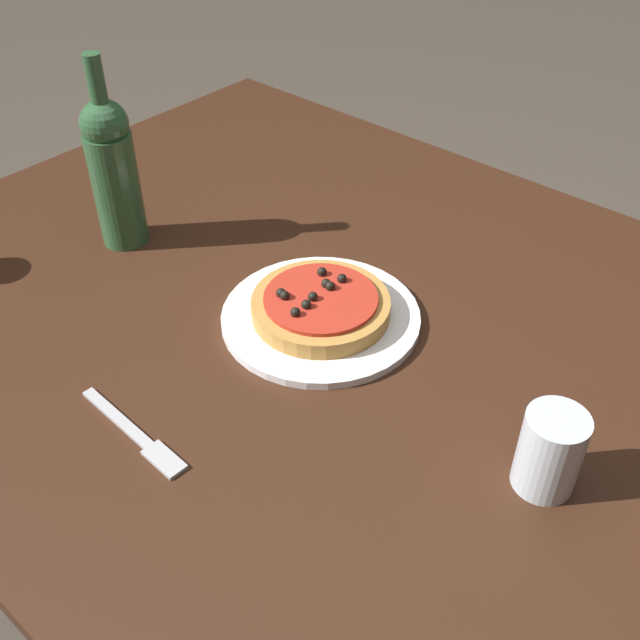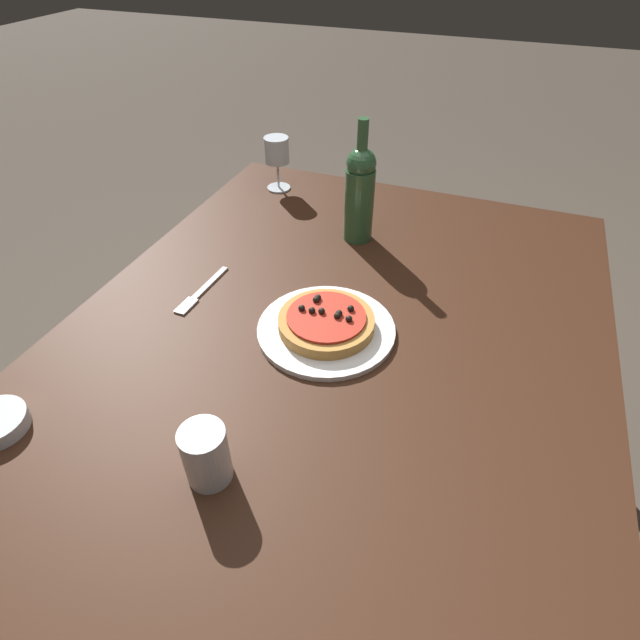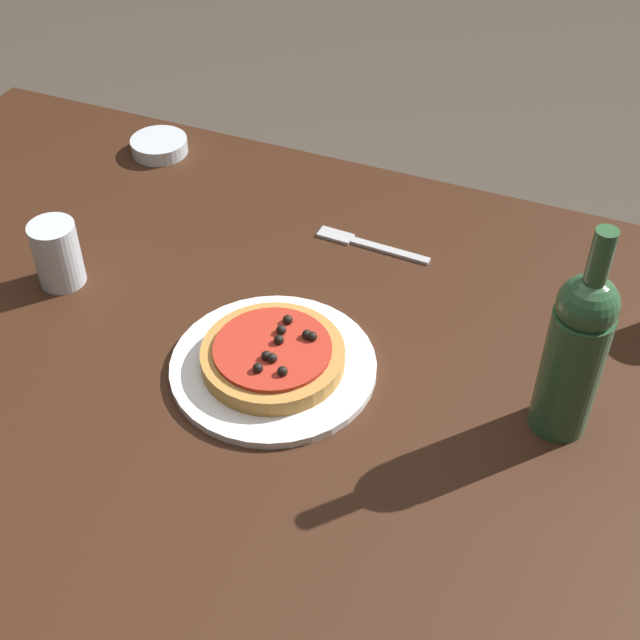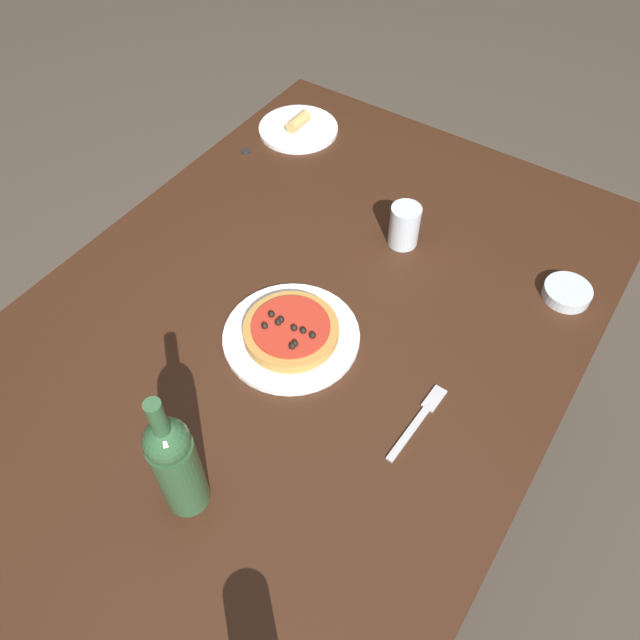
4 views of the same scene
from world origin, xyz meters
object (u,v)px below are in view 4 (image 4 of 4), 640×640
(side_bowl, at_px, (567,292))
(side_plate, at_px, (298,128))
(dining_table, at_px, (302,338))
(pizza, at_px, (291,330))
(wine_bottle, at_px, (176,463))
(fork, at_px, (420,418))
(bottle_cap, at_px, (246,151))
(dinner_plate, at_px, (291,336))
(water_cup, at_px, (404,226))

(side_bowl, bearing_deg, side_plate, -101.99)
(dining_table, height_order, pizza, pizza)
(side_bowl, bearing_deg, wine_bottle, -25.16)
(fork, bearing_deg, side_bowl, -12.29)
(pizza, relative_size, wine_bottle, 0.64)
(fork, xyz_separation_m, bottle_cap, (-0.46, -0.78, 0.00))
(wine_bottle, distance_m, side_plate, 1.09)
(dinner_plate, distance_m, pizza, 0.02)
(side_plate, bearing_deg, dinner_plate, 34.00)
(side_plate, bearing_deg, dining_table, 35.72)
(pizza, height_order, water_cup, water_cup)
(dinner_plate, relative_size, bottle_cap, 11.79)
(dining_table, bearing_deg, water_cup, 168.62)
(side_bowl, bearing_deg, bottle_cap, -91.18)
(side_plate, bearing_deg, bottle_cap, -20.87)
(dining_table, distance_m, fork, 0.34)
(water_cup, bearing_deg, dining_table, -11.38)
(dining_table, relative_size, side_bowl, 15.00)
(wine_bottle, height_order, side_plate, wine_bottle)
(water_cup, height_order, side_plate, water_cup)
(dining_table, distance_m, side_bowl, 0.58)
(pizza, xyz_separation_m, bottle_cap, (-0.45, -0.47, -0.02))
(side_plate, bearing_deg, side_bowl, 78.01)
(dining_table, bearing_deg, dinner_plate, 13.26)
(bottle_cap, bearing_deg, side_bowl, 88.82)
(pizza, xyz_separation_m, wine_bottle, (0.38, 0.05, 0.10))
(bottle_cap, bearing_deg, pizza, 46.48)
(dinner_plate, height_order, side_plate, side_plate)
(wine_bottle, bearing_deg, dining_table, -171.36)
(wine_bottle, relative_size, fork, 1.61)
(wine_bottle, bearing_deg, pizza, -172.06)
(side_plate, height_order, bottle_cap, side_plate)
(dinner_plate, bearing_deg, wine_bottle, 7.95)
(pizza, relative_size, bottle_cap, 8.17)
(water_cup, bearing_deg, wine_bottle, 0.10)
(pizza, distance_m, fork, 0.31)
(wine_bottle, bearing_deg, side_plate, -154.89)
(wine_bottle, relative_size, water_cup, 2.97)
(dining_table, distance_m, bottle_cap, 0.60)
(dining_table, height_order, dinner_plate, dinner_plate)
(side_bowl, bearing_deg, pizza, -45.26)
(pizza, bearing_deg, side_bowl, 134.74)
(dinner_plate, bearing_deg, side_bowl, 134.71)
(side_plate, bearing_deg, pizza, 33.99)
(side_bowl, relative_size, side_plate, 0.47)
(dinner_plate, relative_size, water_cup, 2.75)
(wine_bottle, bearing_deg, water_cup, -179.90)
(dinner_plate, bearing_deg, bottle_cap, -133.51)
(dining_table, xyz_separation_m, dinner_plate, (0.06, 0.01, 0.08))
(side_bowl, bearing_deg, dinner_plate, -45.29)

